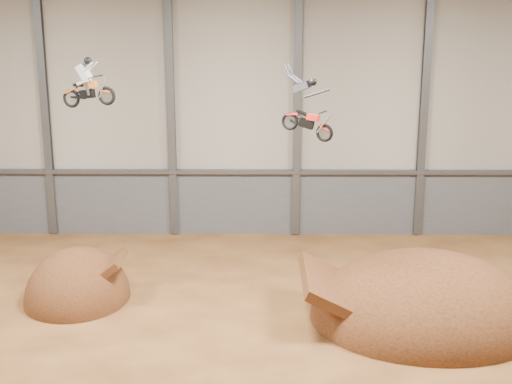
% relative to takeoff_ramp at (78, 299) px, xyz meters
% --- Properties ---
extents(floor, '(40.00, 40.00, 0.00)m').
position_rel_takeoff_ramp_xyz_m(floor, '(6.44, -5.84, 0.00)').
color(floor, '#522F16').
rests_on(floor, ground).
extents(back_wall, '(40.00, 0.10, 14.00)m').
position_rel_takeoff_ramp_xyz_m(back_wall, '(6.44, 9.16, 7.00)').
color(back_wall, '#9F998D').
rests_on(back_wall, ground).
extents(lower_band_back, '(39.80, 0.18, 3.50)m').
position_rel_takeoff_ramp_xyz_m(lower_band_back, '(6.44, 9.06, 1.75)').
color(lower_band_back, '#4F5157').
rests_on(lower_band_back, ground).
extents(steel_rail, '(39.80, 0.35, 0.20)m').
position_rel_takeoff_ramp_xyz_m(steel_rail, '(6.44, 8.91, 3.55)').
color(steel_rail, '#47494F').
rests_on(steel_rail, lower_band_back).
extents(steel_column_1, '(0.40, 0.36, 13.90)m').
position_rel_takeoff_ramp_xyz_m(steel_column_1, '(-3.56, 8.96, 7.00)').
color(steel_column_1, '#47494F').
rests_on(steel_column_1, ground).
extents(steel_column_2, '(0.40, 0.36, 13.90)m').
position_rel_takeoff_ramp_xyz_m(steel_column_2, '(3.11, 8.96, 7.00)').
color(steel_column_2, '#47494F').
rests_on(steel_column_2, ground).
extents(steel_column_3, '(0.40, 0.36, 13.90)m').
position_rel_takeoff_ramp_xyz_m(steel_column_3, '(9.78, 8.96, 7.00)').
color(steel_column_3, '#47494F').
rests_on(steel_column_3, ground).
extents(steel_column_4, '(0.40, 0.36, 13.90)m').
position_rel_takeoff_ramp_xyz_m(steel_column_4, '(16.44, 8.96, 7.00)').
color(steel_column_4, '#47494F').
rests_on(steel_column_4, ground).
extents(takeoff_ramp, '(4.45, 5.13, 4.45)m').
position_rel_takeoff_ramp_xyz_m(takeoff_ramp, '(0.00, 0.00, 0.00)').
color(takeoff_ramp, '#3A1D0E').
rests_on(takeoff_ramp, ground).
extents(landing_ramp, '(9.26, 8.19, 5.34)m').
position_rel_takeoff_ramp_xyz_m(landing_ramp, '(14.49, -1.88, 0.00)').
color(landing_ramp, '#3A1D0E').
rests_on(landing_ramp, ground).
extents(fmx_rider_a, '(2.69, 1.57, 2.35)m').
position_rel_takeoff_ramp_xyz_m(fmx_rider_a, '(1.00, 0.08, 9.38)').
color(fmx_rider_a, '#CF651D').
extents(fmx_rider_b, '(3.21, 2.16, 2.91)m').
position_rel_takeoff_ramp_xyz_m(fmx_rider_b, '(9.50, -2.66, 8.82)').
color(fmx_rider_b, red).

